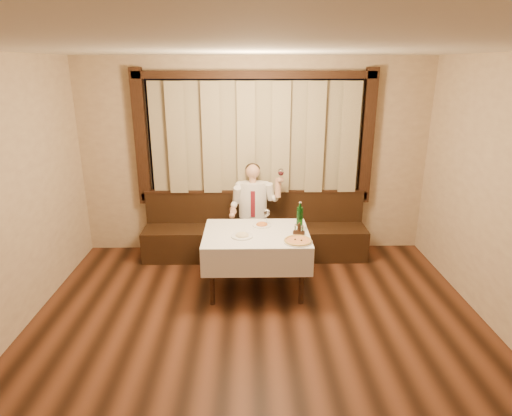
{
  "coord_description": "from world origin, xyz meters",
  "views": [
    {
      "loc": [
        -0.09,
        -3.09,
        2.67
      ],
      "look_at": [
        0.0,
        1.9,
        1.0
      ],
      "focal_mm": 30.0,
      "sensor_mm": 36.0,
      "label": 1
    }
  ],
  "objects_px": {
    "seated_man": "(253,205)",
    "cruet_caddy": "(299,230)",
    "dining_table": "(256,240)",
    "pasta_red": "(262,223)",
    "pasta_cream": "(242,234)",
    "green_bottle": "(300,218)",
    "banquette": "(255,235)",
    "pizza": "(298,241)"
  },
  "relations": [
    {
      "from": "banquette",
      "to": "dining_table",
      "type": "xyz_separation_m",
      "value": [
        0.0,
        -1.02,
        0.34
      ]
    },
    {
      "from": "cruet_caddy",
      "to": "pasta_red",
      "type": "bearing_deg",
      "value": 168.8
    },
    {
      "from": "pizza",
      "to": "green_bottle",
      "type": "height_order",
      "value": "green_bottle"
    },
    {
      "from": "seated_man",
      "to": "pasta_cream",
      "type": "bearing_deg",
      "value": -97.7
    },
    {
      "from": "green_bottle",
      "to": "dining_table",
      "type": "bearing_deg",
      "value": -170.84
    },
    {
      "from": "pasta_cream",
      "to": "seated_man",
      "type": "distance_m",
      "value": 1.08
    },
    {
      "from": "banquette",
      "to": "seated_man",
      "type": "distance_m",
      "value": 0.5
    },
    {
      "from": "cruet_caddy",
      "to": "banquette",
      "type": "bearing_deg",
      "value": 137.94
    },
    {
      "from": "dining_table",
      "to": "banquette",
      "type": "bearing_deg",
      "value": 90.0
    },
    {
      "from": "pasta_cream",
      "to": "green_bottle",
      "type": "xyz_separation_m",
      "value": [
        0.7,
        0.22,
        0.12
      ]
    },
    {
      "from": "cruet_caddy",
      "to": "seated_man",
      "type": "relative_size",
      "value": 0.1
    },
    {
      "from": "banquette",
      "to": "pizza",
      "type": "relative_size",
      "value": 9.65
    },
    {
      "from": "banquette",
      "to": "pasta_cream",
      "type": "xyz_separation_m",
      "value": [
        -0.17,
        -1.16,
        0.48
      ]
    },
    {
      "from": "seated_man",
      "to": "cruet_caddy",
      "type": "bearing_deg",
      "value": -62.11
    },
    {
      "from": "dining_table",
      "to": "green_bottle",
      "type": "bearing_deg",
      "value": 9.16
    },
    {
      "from": "pasta_cream",
      "to": "green_bottle",
      "type": "relative_size",
      "value": 0.73
    },
    {
      "from": "green_bottle",
      "to": "seated_man",
      "type": "distance_m",
      "value": 1.02
    },
    {
      "from": "dining_table",
      "to": "cruet_caddy",
      "type": "relative_size",
      "value": 8.79
    },
    {
      "from": "banquette",
      "to": "seated_man",
      "type": "bearing_deg",
      "value": -105.65
    },
    {
      "from": "banquette",
      "to": "pasta_cream",
      "type": "height_order",
      "value": "banquette"
    },
    {
      "from": "pizza",
      "to": "green_bottle",
      "type": "xyz_separation_m",
      "value": [
        0.06,
        0.39,
        0.14
      ]
    },
    {
      "from": "banquette",
      "to": "pasta_red",
      "type": "height_order",
      "value": "banquette"
    },
    {
      "from": "pasta_cream",
      "to": "green_bottle",
      "type": "distance_m",
      "value": 0.74
    },
    {
      "from": "pasta_red",
      "to": "cruet_caddy",
      "type": "height_order",
      "value": "cruet_caddy"
    },
    {
      "from": "dining_table",
      "to": "pasta_cream",
      "type": "height_order",
      "value": "pasta_cream"
    },
    {
      "from": "dining_table",
      "to": "pizza",
      "type": "distance_m",
      "value": 0.57
    },
    {
      "from": "pizza",
      "to": "pasta_cream",
      "type": "bearing_deg",
      "value": 165.06
    },
    {
      "from": "pizza",
      "to": "banquette",
      "type": "bearing_deg",
      "value": 109.43
    },
    {
      "from": "pizza",
      "to": "cruet_caddy",
      "type": "distance_m",
      "value": 0.24
    },
    {
      "from": "banquette",
      "to": "pizza",
      "type": "bearing_deg",
      "value": -70.57
    },
    {
      "from": "banquette",
      "to": "dining_table",
      "type": "relative_size",
      "value": 2.52
    },
    {
      "from": "banquette",
      "to": "green_bottle",
      "type": "height_order",
      "value": "green_bottle"
    },
    {
      "from": "banquette",
      "to": "pizza",
      "type": "distance_m",
      "value": 1.48
    },
    {
      "from": "dining_table",
      "to": "pasta_red",
      "type": "bearing_deg",
      "value": 72.03
    },
    {
      "from": "pasta_red",
      "to": "pasta_cream",
      "type": "distance_m",
      "value": 0.44
    },
    {
      "from": "seated_man",
      "to": "pasta_red",
      "type": "bearing_deg",
      "value": -82.1
    },
    {
      "from": "pasta_red",
      "to": "green_bottle",
      "type": "xyz_separation_m",
      "value": [
        0.46,
        -0.14,
        0.12
      ]
    },
    {
      "from": "pizza",
      "to": "seated_man",
      "type": "xyz_separation_m",
      "value": [
        -0.49,
        1.24,
        0.03
      ]
    },
    {
      "from": "pasta_red",
      "to": "pasta_cream",
      "type": "bearing_deg",
      "value": -123.92
    },
    {
      "from": "dining_table",
      "to": "pasta_cream",
      "type": "relative_size",
      "value": 4.91
    },
    {
      "from": "pasta_cream",
      "to": "pasta_red",
      "type": "bearing_deg",
      "value": 56.08
    },
    {
      "from": "pizza",
      "to": "pasta_cream",
      "type": "relative_size",
      "value": 1.28
    }
  ]
}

